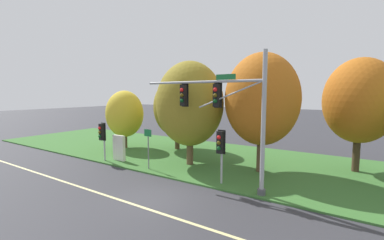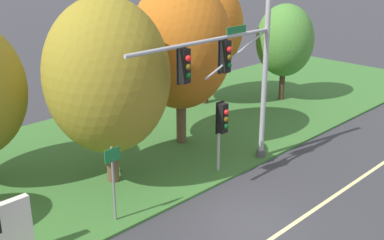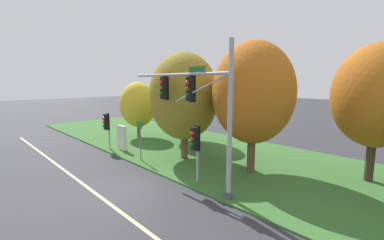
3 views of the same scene
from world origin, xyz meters
The scene contains 13 objects.
ground_plane centered at (0.00, 0.00, 0.00)m, with size 160.00×160.00×0.00m, color #333338.
lane_stripe centered at (0.00, -1.20, 0.00)m, with size 36.00×0.16×0.01m, color beige.
grass_verge centered at (0.00, 8.25, 0.05)m, with size 48.00×11.50×0.10m, color #386B2D.
traffic_signal_mast centered at (2.41, 2.91, 4.38)m, with size 7.45×0.49×7.10m.
pedestrian_signal_near_kerb centered at (-7.56, 2.83, 2.14)m, with size 0.46×0.55×2.86m.
pedestrian_signal_further_along centered at (2.02, 3.14, 2.29)m, with size 0.46×0.55×3.03m.
route_sign_post centered at (-3.34, 3.18, 1.80)m, with size 0.60×0.08×2.71m.
tree_nearest_road centered at (-9.75, 7.05, 3.25)m, with size 3.41×3.41×5.29m.
tree_left_of_mast centered at (-5.38, 9.23, 3.88)m, with size 4.22×4.22×6.43m.
tree_behind_signpost centered at (-1.64, 5.64, 4.39)m, with size 4.71×4.71×7.25m.
tree_mid_verge centered at (3.11, 6.67, 4.74)m, with size 4.66×4.66×7.57m.
tree_tall_centre centered at (8.30, 10.06, 4.65)m, with size 4.31×4.31×7.26m.
info_kiosk centered at (-6.69, 3.62, 1.04)m, with size 1.10×0.24×1.90m.
Camera 1 is at (8.21, -9.30, 5.12)m, focal length 24.00 mm.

